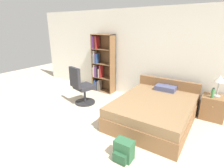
# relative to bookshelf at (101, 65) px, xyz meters

# --- Properties ---
(ground_plane) EXTENTS (14.00, 14.00, 0.00)m
(ground_plane) POSITION_rel_bookshelf_xyz_m (1.75, -2.99, -0.88)
(ground_plane) COLOR beige
(wall_back) EXTENTS (9.00, 0.06, 2.60)m
(wall_back) POSITION_rel_bookshelf_xyz_m (1.75, 0.24, 0.42)
(wall_back) COLOR silver
(wall_back) RESTS_ON ground_plane
(bookshelf) EXTENTS (0.75, 0.31, 1.87)m
(bookshelf) POSITION_rel_bookshelf_xyz_m (0.00, 0.00, 0.00)
(bookshelf) COLOR brown
(bookshelf) RESTS_ON ground_plane
(bed) EXTENTS (1.59, 2.05, 0.78)m
(bed) POSITION_rel_bookshelf_xyz_m (2.24, -0.94, -0.61)
(bed) COLOR brown
(bed) RESTS_ON ground_plane
(office_chair) EXTENTS (0.59, 0.66, 1.08)m
(office_chair) POSITION_rel_bookshelf_xyz_m (0.20, -1.18, -0.39)
(office_chair) COLOR #232326
(office_chair) RESTS_ON ground_plane
(nightstand) EXTENTS (0.51, 0.49, 0.56)m
(nightstand) POSITION_rel_bookshelf_xyz_m (3.35, -0.08, -0.60)
(nightstand) COLOR brown
(nightstand) RESTS_ON ground_plane
(table_lamp) EXTENTS (0.22, 0.22, 0.50)m
(table_lamp) POSITION_rel_bookshelf_xyz_m (3.37, -0.04, 0.07)
(table_lamp) COLOR #B2B2B7
(table_lamp) RESTS_ON nightstand
(water_bottle) EXTENTS (0.07, 0.07, 0.24)m
(water_bottle) POSITION_rel_bookshelf_xyz_m (3.30, -0.20, -0.21)
(water_bottle) COLOR #3F8C4C
(water_bottle) RESTS_ON nightstand
(backpack_green) EXTENTS (0.31, 0.27, 0.35)m
(backpack_green) POSITION_rel_bookshelf_xyz_m (2.26, -2.43, -0.71)
(backpack_green) COLOR #2D603D
(backpack_green) RESTS_ON ground_plane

